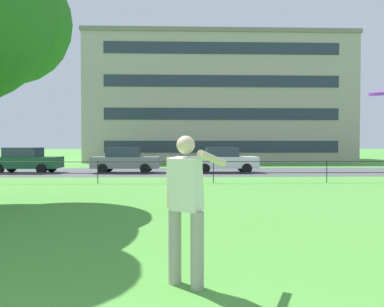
% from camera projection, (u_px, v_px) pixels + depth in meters
% --- Properties ---
extents(street_strip, '(80.00, 7.34, 0.01)m').
position_uv_depth(street_strip, '(163.00, 172.00, 22.39)').
color(street_strip, '#4C4C51').
rests_on(street_strip, ground).
extents(park_fence, '(35.75, 0.04, 1.00)m').
position_uv_depth(park_fence, '(156.00, 168.00, 15.74)').
color(park_fence, black).
rests_on(park_fence, ground).
extents(person_thrower, '(0.78, 0.64, 1.81)m').
position_uv_depth(person_thrower, '(186.00, 205.00, 4.28)').
color(person_thrower, gray).
rests_on(person_thrower, ground).
extents(car_dark_green_right, '(4.00, 1.82, 1.54)m').
position_uv_depth(car_dark_green_right, '(25.00, 160.00, 21.46)').
color(car_dark_green_right, '#194C2D').
rests_on(car_dark_green_right, ground).
extents(car_grey_far_left, '(4.02, 1.84, 1.54)m').
position_uv_depth(car_grey_far_left, '(125.00, 160.00, 21.62)').
color(car_grey_far_left, slate).
rests_on(car_grey_far_left, ground).
extents(car_white_left, '(4.02, 1.85, 1.54)m').
position_uv_depth(car_white_left, '(224.00, 160.00, 21.79)').
color(car_white_left, silver).
rests_on(car_white_left, ground).
extents(apartment_building_background, '(26.47, 14.85, 12.66)m').
position_uv_depth(apartment_building_background, '(215.00, 104.00, 40.63)').
color(apartment_building_background, '#ADA393').
rests_on(apartment_building_background, ground).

